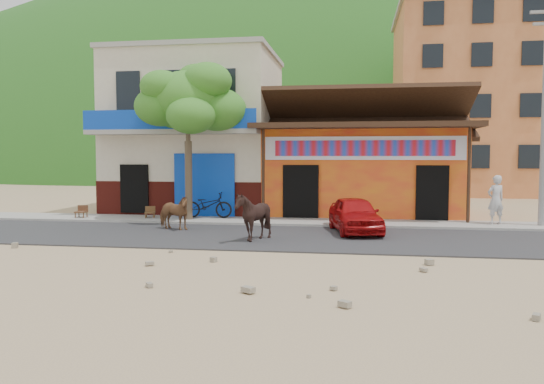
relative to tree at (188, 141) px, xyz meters
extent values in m
plane|color=#9E825B|center=(4.60, -5.80, -3.12)|extent=(120.00, 120.00, 0.00)
cube|color=#28282B|center=(4.60, -3.30, -3.10)|extent=(60.00, 5.00, 0.04)
cube|color=gray|center=(4.60, 0.20, -3.06)|extent=(60.00, 2.00, 0.12)
cube|color=orange|center=(6.60, 4.20, -1.32)|extent=(8.00, 6.00, 3.60)
cube|color=beige|center=(-0.90, 4.20, 0.38)|extent=(7.00, 6.00, 7.00)
cube|color=#CC723F|center=(13.60, 18.20, 2.88)|extent=(9.00, 9.00, 12.00)
ellipsoid|color=#194C14|center=(4.60, 64.20, 8.88)|extent=(100.00, 40.00, 24.00)
imported|color=brown|center=(0.20, -2.32, -2.49)|extent=(1.52, 1.07, 1.17)
imported|color=black|center=(3.34, -4.23, -2.35)|extent=(1.68, 1.60, 1.46)
imported|color=#A70B0D|center=(6.32, -1.94, -2.49)|extent=(2.07, 3.66, 1.17)
imported|color=black|center=(0.60, 0.53, -2.50)|extent=(1.96, 0.83, 1.00)
imported|color=silver|center=(11.28, 0.29, -2.12)|extent=(0.75, 0.62, 1.75)
camera|label=1|loc=(6.33, -19.53, -0.55)|focal=35.00mm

